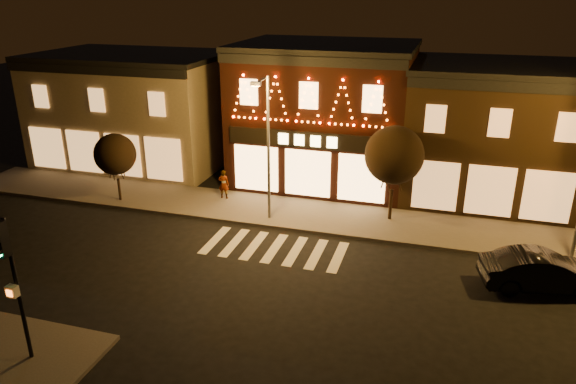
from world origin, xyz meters
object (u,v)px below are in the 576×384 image
at_px(dark_sedan, 542,271).
at_px(traffic_signal_near, 8,264).
at_px(pedestrian, 224,184).
at_px(streetlamp_mid, 267,139).

bearing_deg(dark_sedan, traffic_signal_near, 108.08).
height_order(dark_sedan, pedestrian, pedestrian).
bearing_deg(streetlamp_mid, traffic_signal_near, -109.62).
distance_m(streetlamp_mid, dark_sedan, 13.39).
height_order(traffic_signal_near, streetlamp_mid, streetlamp_mid).
bearing_deg(traffic_signal_near, pedestrian, 90.27).
height_order(streetlamp_mid, dark_sedan, streetlamp_mid).
distance_m(traffic_signal_near, streetlamp_mid, 13.26).
bearing_deg(dark_sedan, pedestrian, 59.77).
distance_m(traffic_signal_near, pedestrian, 14.99).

